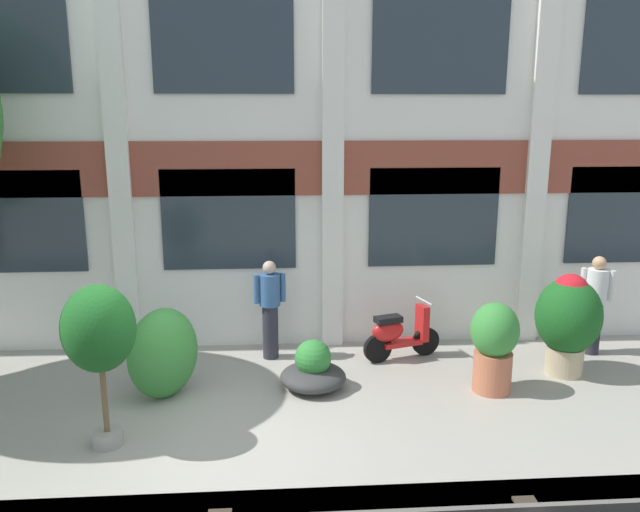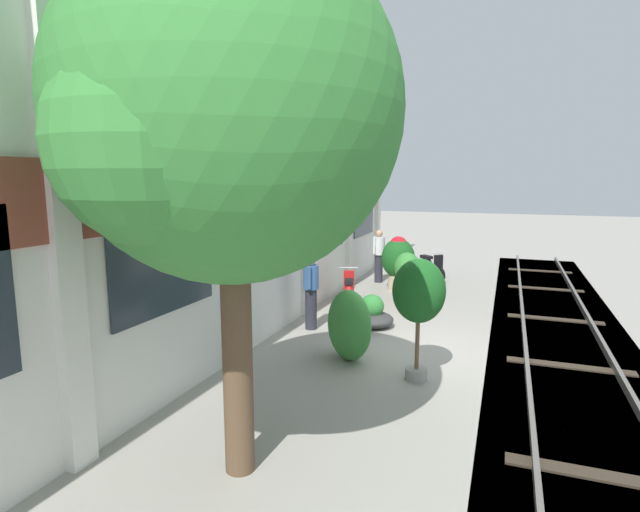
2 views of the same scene
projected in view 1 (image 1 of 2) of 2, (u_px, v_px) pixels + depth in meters
The scene contains 10 objects.
ground_plane at pixel (217, 434), 7.96m from camera, with size 80.00×80.00×0.00m, color #9E998E.
apartment_facade at pixel (226, 103), 10.29m from camera, with size 17.84×0.64×8.38m.
potted_plant_fluted_column at pixel (494, 343), 9.04m from camera, with size 0.70×0.70×1.35m.
potted_plant_wide_bowl at pixel (313, 371), 9.24m from camera, with size 0.98×0.98×0.74m.
potted_plant_ribbed_drum at pixel (568, 317), 9.60m from camera, with size 0.99×0.99×1.62m.
potted_plant_tall_urn at pixel (99, 332), 7.37m from camera, with size 0.87×0.87×2.05m.
scooter_second_parked at pixel (399, 334), 10.28m from camera, with size 1.34×0.65×0.98m.
resident_by_doorway at pixel (595, 302), 10.44m from camera, with size 0.48×0.34×1.69m.
resident_watching_tracks at pixel (270, 306), 10.25m from camera, with size 0.52×0.34×1.66m.
topiary_hedge at pixel (163, 353), 8.88m from camera, with size 1.11×0.70×1.32m, color #388438.
Camera 1 is at (0.82, -7.31, 4.01)m, focal length 35.00 mm.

